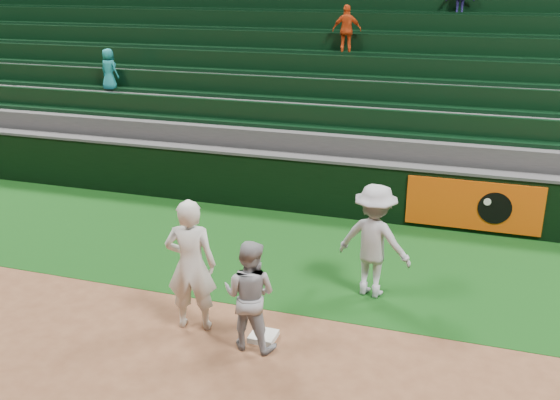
# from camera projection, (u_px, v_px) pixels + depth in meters

# --- Properties ---
(ground) EXTENTS (70.00, 70.00, 0.00)m
(ground) POSITION_uv_depth(u_px,v_px,m) (240.00, 339.00, 8.83)
(ground) COLOR brown
(ground) RESTS_ON ground
(foul_grass) EXTENTS (36.00, 4.20, 0.01)m
(foul_grass) POSITION_uv_depth(u_px,v_px,m) (298.00, 254.00, 11.52)
(foul_grass) COLOR #0D350F
(foul_grass) RESTS_ON ground
(first_base) EXTENTS (0.37, 0.37, 0.08)m
(first_base) POSITION_uv_depth(u_px,v_px,m) (263.00, 336.00, 8.84)
(first_base) COLOR silver
(first_base) RESTS_ON ground
(first_baseman) EXTENTS (0.81, 0.63, 1.98)m
(first_baseman) POSITION_uv_depth(u_px,v_px,m) (191.00, 265.00, 8.84)
(first_baseman) COLOR silver
(first_baseman) RESTS_ON ground
(baserunner) EXTENTS (0.80, 0.65, 1.58)m
(baserunner) POSITION_uv_depth(u_px,v_px,m) (250.00, 295.00, 8.43)
(baserunner) COLOR #94969E
(baserunner) RESTS_ON ground
(base_coach) EXTENTS (1.31, 0.93, 1.85)m
(base_coach) POSITION_uv_depth(u_px,v_px,m) (374.00, 241.00, 9.79)
(base_coach) COLOR #A6A9B4
(base_coach) RESTS_ON foul_grass
(field_wall) EXTENTS (36.00, 0.45, 1.25)m
(field_wall) POSITION_uv_depth(u_px,v_px,m) (329.00, 186.00, 13.27)
(field_wall) COLOR black
(field_wall) RESTS_ON ground
(stadium_seating) EXTENTS (36.00, 5.95, 5.00)m
(stadium_seating) POSITION_uv_depth(u_px,v_px,m) (363.00, 104.00, 16.29)
(stadium_seating) COLOR #363739
(stadium_seating) RESTS_ON ground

